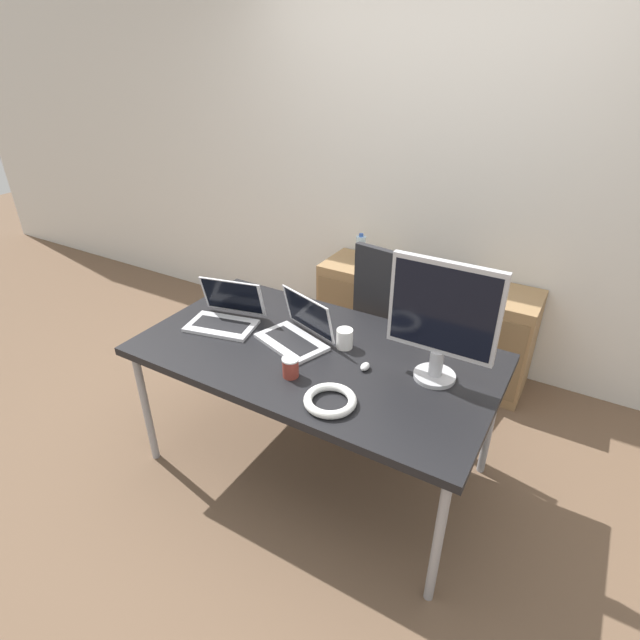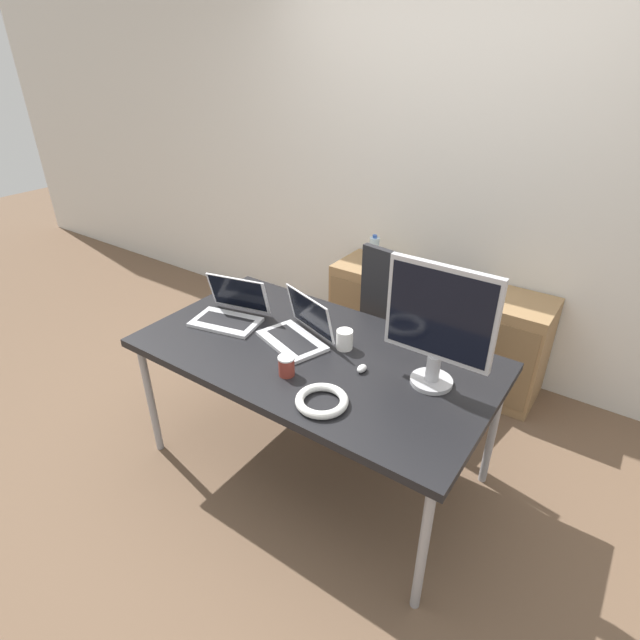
% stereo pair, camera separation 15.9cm
% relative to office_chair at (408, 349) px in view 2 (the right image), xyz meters
% --- Properties ---
extents(ground_plane, '(14.00, 14.00, 0.00)m').
position_rel_office_chair_xyz_m(ground_plane, '(-0.15, -0.76, -0.41)').
color(ground_plane, brown).
extents(wall_back, '(10.00, 0.05, 2.60)m').
position_rel_office_chair_xyz_m(wall_back, '(-0.15, 0.69, 0.89)').
color(wall_back, silver).
rests_on(wall_back, ground_plane).
extents(desk, '(1.72, 0.95, 0.74)m').
position_rel_office_chair_xyz_m(desk, '(-0.15, -0.76, 0.29)').
color(desk, black).
rests_on(desk, ground_plane).
extents(office_chair, '(0.56, 0.59, 1.08)m').
position_rel_office_chair_xyz_m(office_chair, '(0.00, 0.00, 0.00)').
color(office_chair, '#232326').
rests_on(office_chair, ground_plane).
extents(cabinet_left, '(0.48, 0.41, 0.68)m').
position_rel_office_chair_xyz_m(cabinet_left, '(-0.52, 0.45, -0.07)').
color(cabinet_left, '#99754C').
rests_on(cabinet_left, ground_plane).
extents(cabinet_right, '(0.48, 0.41, 0.68)m').
position_rel_office_chair_xyz_m(cabinet_right, '(0.47, 0.45, -0.07)').
color(cabinet_right, '#99754C').
rests_on(cabinet_right, ground_plane).
extents(water_bottle, '(0.07, 0.07, 0.21)m').
position_rel_office_chair_xyz_m(water_bottle, '(-0.52, 0.45, 0.38)').
color(water_bottle, silver).
rests_on(water_bottle, cabinet_left).
extents(laptop_left, '(0.40, 0.36, 0.23)m').
position_rel_office_chair_xyz_m(laptop_left, '(-0.28, -0.73, 0.38)').
color(laptop_left, silver).
rests_on(laptop_left, desk).
extents(laptop_right, '(0.39, 0.34, 0.22)m').
position_rel_office_chair_xyz_m(laptop_right, '(-0.70, -0.77, 0.38)').
color(laptop_right, silver).
rests_on(laptop_right, desk).
extents(monitor, '(0.47, 0.19, 0.56)m').
position_rel_office_chair_xyz_m(monitor, '(0.41, -0.68, 0.63)').
color(monitor, '#B7B7BC').
rests_on(monitor, desk).
extents(mouse, '(0.04, 0.06, 0.03)m').
position_rel_office_chair_xyz_m(mouse, '(0.12, -0.78, 0.35)').
color(mouse, silver).
rests_on(mouse, desk).
extents(coffee_cup_white, '(0.08, 0.08, 0.10)m').
position_rel_office_chair_xyz_m(coffee_cup_white, '(-0.05, -0.66, 0.38)').
color(coffee_cup_white, white).
rests_on(coffee_cup_white, desk).
extents(coffee_cup_brown, '(0.08, 0.08, 0.09)m').
position_rel_office_chair_xyz_m(coffee_cup_brown, '(-0.14, -0.99, 0.38)').
color(coffee_cup_brown, maroon).
rests_on(coffee_cup_brown, desk).
extents(cable_coil, '(0.22, 0.22, 0.04)m').
position_rel_office_chair_xyz_m(cable_coil, '(0.11, -1.08, 0.35)').
color(cable_coil, white).
rests_on(cable_coil, desk).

